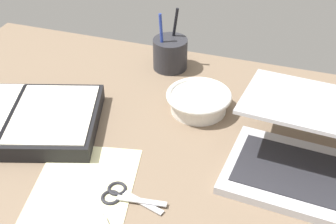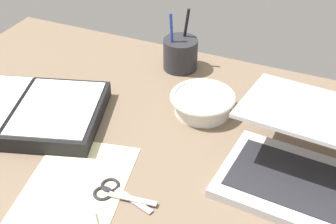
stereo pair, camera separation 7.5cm
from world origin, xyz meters
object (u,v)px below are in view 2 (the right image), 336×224
object	(u,v)px
bowl	(203,102)
pen_cup	(180,54)
planner	(19,111)
scissors	(113,192)
laptop	(312,162)

from	to	relation	value
bowl	pen_cup	xyz separation A→B (cm)	(-12.95, 17.30, 1.66)
pen_cup	planner	xyz separation A→B (cm)	(-25.86, -37.14, -2.38)
planner	pen_cup	bearing A→B (deg)	37.87
pen_cup	scissors	size ratio (longest dim) A/B	1.29
laptop	pen_cup	bearing A→B (deg)	147.31
bowl	scissors	bearing A→B (deg)	-101.55
bowl	scissors	world-z (taller)	bowl
planner	scissors	distance (cm)	34.63
pen_cup	laptop	bearing A→B (deg)	-37.25
scissors	pen_cup	bearing A→B (deg)	102.01
pen_cup	planner	distance (cm)	45.32
laptop	pen_cup	world-z (taller)	pen_cup
laptop	planner	xyz separation A→B (cm)	(-66.68, -6.10, -2.94)
laptop	scissors	size ratio (longest dim) A/B	2.72
bowl	pen_cup	distance (cm)	21.67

